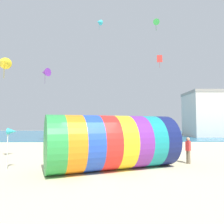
% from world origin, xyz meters
% --- Properties ---
extents(ground_plane, '(120.00, 120.00, 0.00)m').
position_xyz_m(ground_plane, '(0.00, 0.00, 0.00)').
color(ground_plane, beige).
extents(sea, '(120.00, 40.00, 0.10)m').
position_xyz_m(sea, '(0.00, 36.36, 0.05)').
color(sea, teal).
rests_on(sea, ground).
extents(giant_inflatable_tube, '(7.55, 5.16, 2.87)m').
position_xyz_m(giant_inflatable_tube, '(1.09, 0.92, 1.44)').
color(giant_inflatable_tube, green).
rests_on(giant_inflatable_tube, ground).
extents(kite_handler, '(0.40, 0.42, 1.60)m').
position_xyz_m(kite_handler, '(5.72, 2.25, 0.81)').
color(kite_handler, '#726651').
rests_on(kite_handler, ground).
extents(kite_cyan_delta, '(1.09, 1.11, 1.40)m').
position_xyz_m(kite_cyan_delta, '(-0.36, 15.85, 15.92)').
color(kite_cyan_delta, '#2DB2C6').
extents(kite_red_diamond, '(0.71, 0.28, 1.70)m').
position_xyz_m(kite_red_diamond, '(7.63, 15.71, 10.96)').
color(kite_red_diamond, red).
extents(kite_green_delta, '(0.81, 0.93, 1.38)m').
position_xyz_m(kite_green_delta, '(6.19, 11.63, 13.72)').
color(kite_green_delta, green).
extents(kite_yellow_delta, '(0.94, 0.98, 1.41)m').
position_xyz_m(kite_yellow_delta, '(-5.66, 2.40, 6.26)').
color(kite_yellow_delta, yellow).
extents(kite_purple_delta, '(1.52, 1.50, 2.02)m').
position_xyz_m(kite_purple_delta, '(-7.28, 15.56, 9.02)').
color(kite_purple_delta, purple).
extents(promenade_building, '(9.36, 6.65, 8.23)m').
position_xyz_m(promenade_building, '(20.03, 25.93, 4.12)').
color(promenade_building, silver).
rests_on(promenade_building, ground).
extents(beach_flag, '(0.47, 0.36, 2.21)m').
position_xyz_m(beach_flag, '(-4.35, 0.85, 1.95)').
color(beach_flag, silver).
rests_on(beach_flag, ground).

